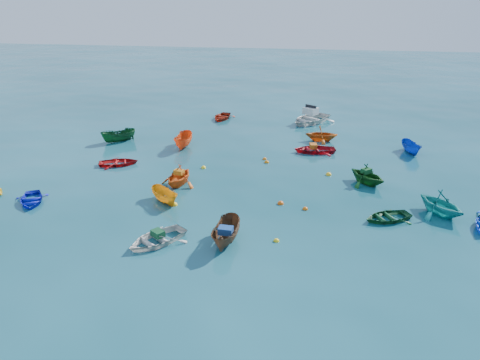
# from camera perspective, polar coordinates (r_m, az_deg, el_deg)

# --- Properties ---
(ground) EXTENTS (160.00, 160.00, 0.00)m
(ground) POSITION_cam_1_polar(r_m,az_deg,el_deg) (25.15, -1.87, -5.09)
(ground) COLOR #093A42
(ground) RESTS_ON ground
(dinghy_blue_sw) EXTENTS (2.88, 3.18, 0.54)m
(dinghy_blue_sw) POSITION_cam_1_polar(r_m,az_deg,el_deg) (29.91, -24.06, -2.52)
(dinghy_blue_sw) COLOR #0F19BF
(dinghy_blue_sw) RESTS_ON ground
(dinghy_white_near) EXTENTS (3.65, 3.82, 0.64)m
(dinghy_white_near) POSITION_cam_1_polar(r_m,az_deg,el_deg) (23.52, -10.11, -7.52)
(dinghy_white_near) COLOR beige
(dinghy_white_near) RESTS_ON ground
(sampan_brown_mid) EXTENTS (1.31, 3.11, 1.18)m
(sampan_brown_mid) POSITION_cam_1_polar(r_m,az_deg,el_deg) (23.17, -1.65, -7.64)
(sampan_brown_mid) COLOR #55341E
(sampan_brown_mid) RESTS_ON ground
(dinghy_orange_w) EXTENTS (2.82, 3.10, 1.40)m
(dinghy_orange_w) POSITION_cam_1_polar(r_m,az_deg,el_deg) (30.05, -7.43, -0.56)
(dinghy_orange_w) COLOR #E65C15
(dinghy_orange_w) RESTS_ON ground
(sampan_yellow_mid) EXTENTS (2.45, 2.40, 0.96)m
(sampan_yellow_mid) POSITION_cam_1_polar(r_m,az_deg,el_deg) (27.69, -9.08, -2.69)
(sampan_yellow_mid) COLOR orange
(sampan_yellow_mid) RESTS_ON ground
(dinghy_green_e) EXTENTS (3.23, 2.90, 0.55)m
(dinghy_green_e) POSITION_cam_1_polar(r_m,az_deg,el_deg) (26.56, 17.48, -4.63)
(dinghy_green_e) COLOR #114A26
(dinghy_green_e) RESTS_ON ground
(dinghy_cyan_se) EXTENTS (3.71, 3.79, 1.51)m
(dinghy_cyan_se) POSITION_cam_1_polar(r_m,az_deg,el_deg) (28.17, 23.12, -3.87)
(dinghy_cyan_se) COLOR teal
(dinghy_cyan_se) RESTS_ON ground
(dinghy_red_nw) EXTENTS (3.23, 2.78, 0.56)m
(dinghy_red_nw) POSITION_cam_1_polar(r_m,az_deg,el_deg) (34.28, -14.55, 1.81)
(dinghy_red_nw) COLOR #AD0E0F
(dinghy_red_nw) RESTS_ON ground
(sampan_orange_n) EXTENTS (1.29, 3.19, 1.22)m
(sampan_orange_n) POSITION_cam_1_polar(r_m,az_deg,el_deg) (37.22, -6.85, 3.99)
(sampan_orange_n) COLOR #E64E15
(sampan_orange_n) RESTS_ON ground
(dinghy_green_n) EXTENTS (3.50, 3.51, 1.40)m
(dinghy_green_n) POSITION_cam_1_polar(r_m,az_deg,el_deg) (31.03, 15.14, -0.42)
(dinghy_green_n) COLOR #124D18
(dinghy_green_n) RESTS_ON ground
(dinghy_red_ne) EXTENTS (3.46, 2.74, 0.65)m
(dinghy_red_ne) POSITION_cam_1_polar(r_m,az_deg,el_deg) (36.28, 9.04, 3.38)
(dinghy_red_ne) COLOR #B20E1A
(dinghy_red_ne) RESTS_ON ground
(sampan_blue_far) EXTENTS (1.56, 2.73, 1.00)m
(sampan_blue_far) POSITION_cam_1_polar(r_m,az_deg,el_deg) (37.96, 20.07, 3.13)
(sampan_blue_far) COLOR #0D35A8
(sampan_blue_far) RESTS_ON ground
(dinghy_red_far) EXTENTS (2.45, 3.19, 0.61)m
(dinghy_red_far) POSITION_cam_1_polar(r_m,az_deg,el_deg) (45.39, -2.21, 7.46)
(dinghy_red_far) COLOR #9C200D
(dinghy_red_far) RESTS_ON ground
(dinghy_orange_far) EXTENTS (2.73, 2.39, 1.37)m
(dinghy_orange_far) POSITION_cam_1_polar(r_m,az_deg,el_deg) (39.14, 9.85, 4.73)
(dinghy_orange_far) COLOR #BA5111
(dinghy_orange_far) RESTS_ON ground
(sampan_green_far) EXTENTS (2.89, 2.72, 1.12)m
(sampan_green_far) POSITION_cam_1_polar(r_m,az_deg,el_deg) (39.63, -14.51, 4.56)
(sampan_green_far) COLOR #10451F
(sampan_green_far) RESTS_ON ground
(motorboat_white) EXTENTS (5.43, 5.78, 1.58)m
(motorboat_white) POSITION_cam_1_polar(r_m,az_deg,el_deg) (44.50, 8.53, 6.93)
(motorboat_white) COLOR silver
(motorboat_white) RESTS_ON ground
(tarp_green_a) EXTENTS (0.79, 0.76, 0.31)m
(tarp_green_a) POSITION_cam_1_polar(r_m,az_deg,el_deg) (23.34, -9.98, -6.43)
(tarp_green_a) COLOR #124927
(tarp_green_a) RESTS_ON dinghy_white_near
(tarp_blue_a) EXTENTS (0.71, 0.56, 0.33)m
(tarp_blue_a) POSITION_cam_1_polar(r_m,az_deg,el_deg) (22.67, -1.77, -6.16)
(tarp_blue_a) COLOR navy
(tarp_blue_a) RESTS_ON sampan_brown_mid
(tarp_orange_a) EXTENTS (0.67, 0.56, 0.28)m
(tarp_orange_a) POSITION_cam_1_polar(r_m,az_deg,el_deg) (29.77, -7.46, 0.97)
(tarp_orange_a) COLOR orange
(tarp_orange_a) RESTS_ON dinghy_orange_w
(tarp_green_b) EXTENTS (0.74, 0.74, 0.29)m
(tarp_green_b) POSITION_cam_1_polar(r_m,az_deg,el_deg) (30.78, 15.15, 1.09)
(tarp_green_b) COLOR #134C20
(tarp_green_b) RESTS_ON dinghy_green_n
(tarp_orange_b) EXTENTS (0.63, 0.76, 0.33)m
(tarp_orange_b) POSITION_cam_1_polar(r_m,az_deg,el_deg) (36.11, 8.93, 4.12)
(tarp_orange_b) COLOR #C85D14
(tarp_orange_b) RESTS_ON dinghy_red_ne
(buoy_ye_a) EXTENTS (0.30, 0.30, 0.30)m
(buoy_ye_a) POSITION_cam_1_polar(r_m,az_deg,el_deg) (23.35, 4.45, -7.45)
(buoy_ye_a) COLOR yellow
(buoy_ye_a) RESTS_ON ground
(buoy_or_b) EXTENTS (0.37, 0.37, 0.37)m
(buoy_or_b) POSITION_cam_1_polar(r_m,az_deg,el_deg) (27.23, 4.96, -2.93)
(buoy_or_b) COLOR #DB530B
(buoy_or_b) RESTS_ON ground
(buoy_or_c) EXTENTS (0.35, 0.35, 0.35)m
(buoy_or_c) POSITION_cam_1_polar(r_m,az_deg,el_deg) (33.65, 3.27, 2.13)
(buoy_or_c) COLOR orange
(buoy_or_c) RESTS_ON ground
(buoy_ye_c) EXTENTS (0.37, 0.37, 0.37)m
(buoy_ye_c) POSITION_cam_1_polar(r_m,az_deg,el_deg) (27.25, -8.01, -3.05)
(buoy_ye_c) COLOR yellow
(buoy_ye_c) RESTS_ON ground
(buoy_or_d) EXTENTS (0.32, 0.32, 0.32)m
(buoy_or_d) POSITION_cam_1_polar(r_m,az_deg,el_deg) (26.73, 7.95, -3.57)
(buoy_or_d) COLOR #D45D0B
(buoy_or_d) RESTS_ON ground
(buoy_ye_d) EXTENTS (0.35, 0.35, 0.35)m
(buoy_ye_d) POSITION_cam_1_polar(r_m,az_deg,el_deg) (32.66, -4.48, 1.46)
(buoy_ye_d) COLOR yellow
(buoy_ye_d) RESTS_ON ground
(buoy_or_e) EXTENTS (0.31, 0.31, 0.31)m
(buoy_or_e) POSITION_cam_1_polar(r_m,az_deg,el_deg) (34.31, 3.02, 2.53)
(buoy_or_e) COLOR orange
(buoy_or_e) RESTS_ON ground
(buoy_ye_e) EXTENTS (0.38, 0.38, 0.38)m
(buoy_ye_e) POSITION_cam_1_polar(r_m,az_deg,el_deg) (31.89, 10.74, 0.60)
(buoy_ye_e) COLOR yellow
(buoy_ye_e) RESTS_ON ground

